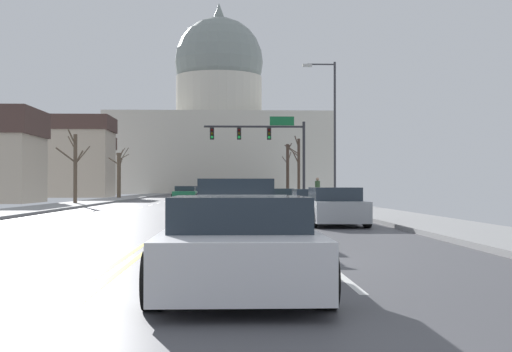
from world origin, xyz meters
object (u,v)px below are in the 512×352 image
at_px(sedan_near_06, 239,246).
at_px(street_lamp_right, 331,122).
at_px(sedan_near_00, 228,196).
at_px(sedan_near_03, 311,203).
at_px(sedan_oncoming_01, 193,193).
at_px(pickup_truck_near_05, 236,213).
at_px(bicycle_parked, 333,200).
at_px(signal_gantry, 267,140).
at_px(sedan_near_01, 282,198).
at_px(sedan_near_02, 228,200).
at_px(sedan_oncoming_00, 185,194).
at_px(sedan_oncoming_02, 199,192).
at_px(sedan_oncoming_03, 204,191).
at_px(sedan_near_04, 334,207).
at_px(pedestrian_00, 317,189).

bearing_deg(sedan_near_06, street_lamp_right, 79.47).
xyz_separation_m(sedan_near_00, sedan_near_03, (3.72, -19.25, -0.04)).
bearing_deg(sedan_oncoming_01, pickup_truck_near_05, -85.76).
bearing_deg(bicycle_parked, sedan_oncoming_01, 108.12).
distance_m(street_lamp_right, sedan_near_03, 12.53).
xyz_separation_m(signal_gantry, sedan_near_01, (0.35, -9.98, -4.34)).
bearing_deg(sedan_near_02, sedan_near_00, 90.17).
xyz_separation_m(pickup_truck_near_05, sedan_oncoming_00, (-3.97, 41.63, -0.09)).
height_order(sedan_near_02, sedan_oncoming_02, sedan_near_02).
bearing_deg(sedan_near_06, sedan_near_01, 84.77).
height_order(sedan_near_03, bicycle_parked, sedan_near_03).
bearing_deg(sedan_oncoming_01, sedan_oncoming_03, 89.36).
xyz_separation_m(sedan_near_00, sedan_near_06, (0.28, -40.27, -0.03)).
height_order(sedan_near_03, sedan_oncoming_03, sedan_near_03).
distance_m(sedan_near_02, sedan_oncoming_03, 55.45).
relative_size(sedan_near_04, pickup_truck_near_05, 0.78).
height_order(sedan_near_04, sedan_oncoming_01, sedan_near_04).
height_order(sedan_oncoming_03, bicycle_parked, sedan_oncoming_03).
xyz_separation_m(sedan_near_02, pedestrian_00, (5.95, 8.79, 0.51)).
height_order(sedan_near_06, sedan_oncoming_01, sedan_near_06).
bearing_deg(sedan_oncoming_00, sedan_near_06, -85.41).
bearing_deg(street_lamp_right, pickup_truck_near_05, -103.65).
bearing_deg(sedan_near_03, pedestrian_00, 81.62).
distance_m(street_lamp_right, sedan_near_02, 9.11).
bearing_deg(sedan_oncoming_02, bicycle_parked, -76.54).
distance_m(sedan_near_01, sedan_oncoming_02, 36.32).
bearing_deg(sedan_oncoming_01, sedan_near_06, -86.32).
height_order(sedan_near_01, sedan_oncoming_01, sedan_near_01).
bearing_deg(pickup_truck_near_05, street_lamp_right, 76.35).
distance_m(street_lamp_right, pickup_truck_near_05, 25.81).
height_order(signal_gantry, sedan_near_03, signal_gantry).
relative_size(sedan_near_03, sedan_near_04, 0.98).
bearing_deg(pedestrian_00, signal_gantry, 110.39).
bearing_deg(sedan_near_02, bicycle_parked, 23.20).
height_order(sedan_near_02, bicycle_parked, sedan_near_02).
relative_size(sedan_near_02, sedan_near_04, 1.03).
bearing_deg(sedan_oncoming_02, street_lamp_right, -75.50).
xyz_separation_m(sedan_near_04, bicycle_parked, (2.42, 16.08, -0.12)).
xyz_separation_m(sedan_near_03, sedan_oncoming_02, (-7.13, 48.91, 0.03)).
xyz_separation_m(street_lamp_right, sedan_near_00, (-6.30, 7.90, -4.60)).
xyz_separation_m(sedan_near_01, sedan_oncoming_03, (-6.72, 48.71, -0.00)).
bearing_deg(sedan_near_02, sedan_near_03, -60.86).
height_order(pickup_truck_near_05, bicycle_parked, pickup_truck_near_05).
bearing_deg(sedan_oncoming_00, sedan_oncoming_01, 89.38).
xyz_separation_m(sedan_near_06, pedestrian_00, (5.70, 36.41, 0.52)).
xyz_separation_m(signal_gantry, sedan_near_00, (-3.08, -3.97, -4.28)).
height_order(sedan_near_03, sedan_near_04, sedan_near_04).
bearing_deg(sedan_near_00, sedan_near_01, -60.32).
xyz_separation_m(sedan_near_02, pickup_truck_near_05, (0.27, -19.95, 0.11)).
distance_m(sedan_near_02, pickup_truck_near_05, 19.95).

